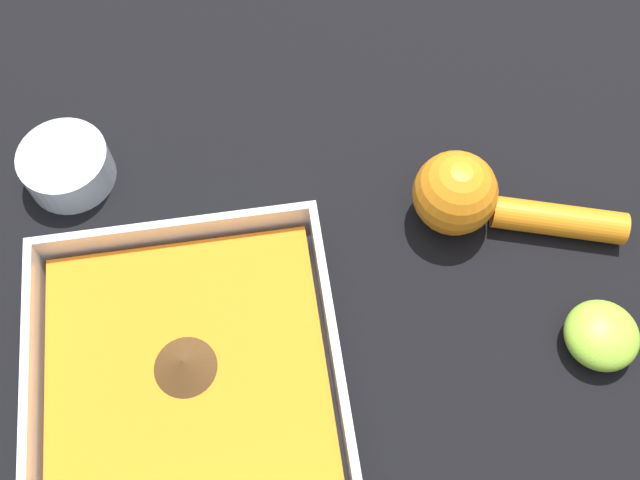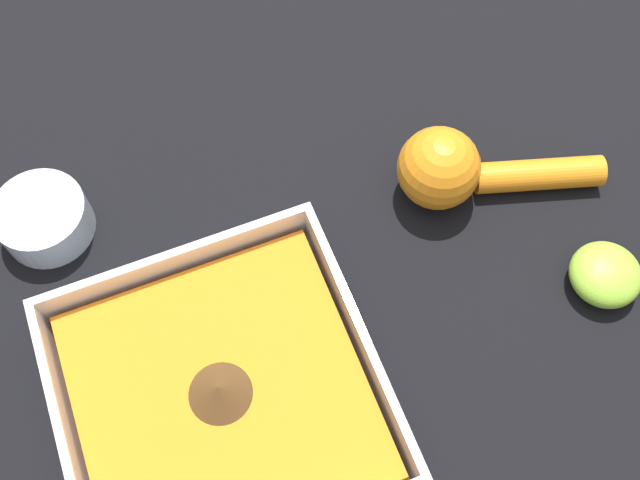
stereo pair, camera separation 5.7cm
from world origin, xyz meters
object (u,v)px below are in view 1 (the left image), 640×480
Objects in this scene: spice_bowl at (67,167)px; square_dish at (189,373)px; lemon_half at (602,335)px; lemon_squeezer at (475,198)px.

square_dish is at bearing 114.69° from spice_bowl.
square_dish is 3.89× the size of lemon_half.
square_dish is at bearing -2.80° from lemon_half.
square_dish is 0.25m from lemon_squeezer.
lemon_squeezer is 3.06× the size of lemon_half.
spice_bowl is at bearing 2.29° from lemon_squeezer.
spice_bowl is 0.33m from lemon_squeezer.
lemon_squeezer is at bearing 165.08° from spice_bowl.
lemon_half is (-0.07, 0.12, -0.01)m from lemon_squeezer.
square_dish reaches higher than lemon_half.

